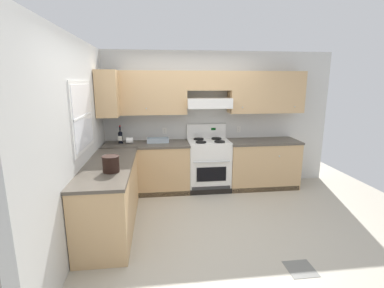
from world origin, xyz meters
name	(u,v)px	position (x,y,z in m)	size (l,w,h in m)	color
ground_plane	(200,221)	(0.00, 0.00, 0.00)	(7.04, 7.04, 0.00)	#B2AA99
floor_accent_tile	(301,269)	(0.93, -1.21, 0.00)	(0.30, 0.30, 0.01)	slate
wall_back	(210,109)	(0.41, 1.53, 1.48)	(4.68, 0.57, 2.55)	silver
wall_left	(83,130)	(-1.59, 0.23, 1.34)	(0.47, 4.00, 2.55)	silver
counter_back_run	(202,166)	(0.23, 1.24, 0.45)	(3.60, 0.65, 0.91)	tan
counter_left_run	(111,196)	(-1.24, 0.00, 0.45)	(0.63, 1.91, 0.91)	tan
stove	(208,164)	(0.35, 1.25, 0.48)	(0.76, 0.62, 1.20)	white
wine_bottle	(120,136)	(-1.24, 1.33, 1.03)	(0.08, 0.08, 0.32)	black
bowl	(158,141)	(-0.58, 1.32, 0.94)	(0.39, 0.21, 0.08)	#9EADB7
bucket	(111,163)	(-1.15, -0.34, 1.02)	(0.21, 0.21, 0.20)	black
paper_towel_roll	(130,140)	(-1.08, 1.28, 0.97)	(0.12, 0.11, 0.11)	white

